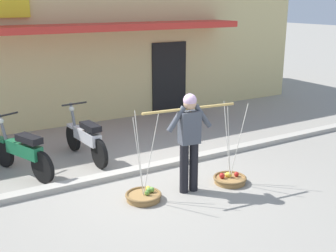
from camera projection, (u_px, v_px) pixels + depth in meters
name	position (u px, v px, depth m)	size (l,w,h in m)	color
ground_plane	(158.00, 185.00, 7.53)	(90.00, 90.00, 0.00)	gray
sidewalk_curb	(139.00, 170.00, 8.09)	(20.00, 0.24, 0.10)	#AEA89C
fruit_vendor	(189.00, 136.00, 7.03)	(1.65, 0.24, 1.70)	black
fruit_basket_left_side	(230.00, 179.00, 7.61)	(0.59, 0.59, 1.45)	#9E7542
fruit_basket_right_side	(144.00, 195.00, 6.96)	(0.59, 0.59, 1.45)	#9E7542
motorcycle_nearest_shop	(23.00, 152.00, 7.86)	(0.78, 1.73, 1.09)	black
motorcycle_second_in_row	(86.00, 138.00, 8.65)	(0.54, 1.82, 1.09)	black
storefront_building	(73.00, 35.00, 13.09)	(13.00, 6.00, 4.20)	#DBC684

